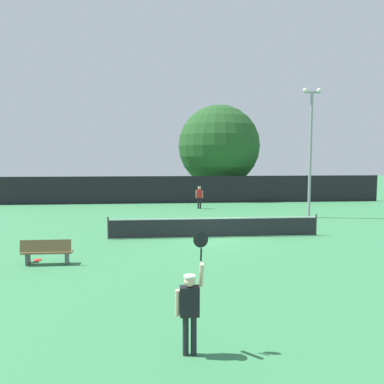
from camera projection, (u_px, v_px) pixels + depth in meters
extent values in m
plane|color=#387F4C|center=(214.00, 237.00, 18.97)|extent=(120.00, 120.00, 0.00)
cube|color=#232328|center=(214.00, 228.00, 18.93)|extent=(10.30, 0.03, 0.91)
cube|color=white|center=(215.00, 218.00, 18.89)|extent=(10.30, 0.04, 0.06)
cylinder|color=#333338|center=(108.00, 228.00, 18.48)|extent=(0.08, 0.08, 1.07)
cylinder|color=#333338|center=(316.00, 225.00, 19.37)|extent=(0.08, 0.08, 1.07)
cube|color=black|center=(190.00, 189.00, 33.11)|extent=(33.57, 0.12, 2.31)
cube|color=black|center=(190.00, 301.00, 7.58)|extent=(0.38, 0.22, 0.59)
sphere|color=beige|center=(190.00, 281.00, 7.55)|extent=(0.23, 0.23, 0.23)
cylinder|color=white|center=(190.00, 276.00, 7.54)|extent=(0.24, 0.24, 0.04)
cylinder|color=black|center=(186.00, 336.00, 7.64)|extent=(0.12, 0.12, 0.80)
cylinder|color=black|center=(194.00, 335.00, 7.65)|extent=(0.12, 0.12, 0.80)
cylinder|color=beige|center=(177.00, 303.00, 7.56)|extent=(0.09, 0.17, 0.57)
cylinder|color=beige|center=(201.00, 275.00, 7.64)|extent=(0.09, 0.32, 0.55)
cylinder|color=black|center=(201.00, 255.00, 7.67)|extent=(0.04, 0.11, 0.28)
ellipsoid|color=black|center=(201.00, 240.00, 7.70)|extent=(0.30, 0.13, 0.36)
cube|color=red|center=(199.00, 194.00, 29.30)|extent=(0.38, 0.22, 0.62)
sphere|color=tan|center=(199.00, 188.00, 29.26)|extent=(0.24, 0.24, 0.24)
cylinder|color=white|center=(199.00, 187.00, 29.25)|extent=(0.25, 0.25, 0.04)
cylinder|color=black|center=(198.00, 203.00, 29.36)|extent=(0.12, 0.12, 0.84)
cylinder|color=black|center=(200.00, 203.00, 29.37)|extent=(0.12, 0.12, 0.84)
cylinder|color=tan|center=(196.00, 194.00, 29.28)|extent=(0.09, 0.18, 0.59)
cylinder|color=tan|center=(202.00, 194.00, 29.32)|extent=(0.09, 0.16, 0.59)
sphere|color=#CCE033|center=(227.00, 234.00, 19.64)|extent=(0.07, 0.07, 0.07)
cylinder|color=black|center=(35.00, 262.00, 14.38)|extent=(0.28, 0.04, 0.04)
ellipsoid|color=red|center=(37.00, 260.00, 14.69)|extent=(0.28, 0.36, 0.04)
cube|color=brown|center=(47.00, 252.00, 14.13)|extent=(1.80, 0.40, 0.06)
cube|color=brown|center=(46.00, 246.00, 13.92)|extent=(1.80, 0.12, 0.44)
cube|color=#4C4C51|center=(28.00, 259.00, 14.09)|extent=(0.08, 0.36, 0.45)
cube|color=#4C4C51|center=(67.00, 258.00, 14.21)|extent=(0.08, 0.36, 0.45)
cylinder|color=gray|center=(310.00, 156.00, 24.80)|extent=(0.18, 0.18, 7.97)
cube|color=gray|center=(312.00, 92.00, 24.43)|extent=(1.10, 0.10, 0.10)
sphere|color=#F2EDCC|center=(305.00, 90.00, 24.38)|extent=(0.28, 0.28, 0.28)
sphere|color=#F2EDCC|center=(319.00, 90.00, 24.46)|extent=(0.28, 0.28, 0.28)
cylinder|color=brown|center=(219.00, 187.00, 37.24)|extent=(0.56, 0.56, 2.08)
sphere|color=#235123|center=(219.00, 146.00, 36.89)|extent=(7.76, 7.76, 7.76)
cube|color=red|center=(112.00, 190.00, 39.56)|extent=(2.32, 4.37, 0.90)
cube|color=#2D333D|center=(112.00, 182.00, 39.19)|extent=(1.92, 2.36, 0.64)
cylinder|color=black|center=(106.00, 191.00, 40.90)|extent=(0.22, 0.60, 0.60)
cylinder|color=black|center=(122.00, 191.00, 41.05)|extent=(0.22, 0.60, 0.60)
cylinder|color=black|center=(102.00, 194.00, 38.12)|extent=(0.22, 0.60, 0.60)
cylinder|color=black|center=(119.00, 194.00, 38.27)|extent=(0.22, 0.60, 0.60)
cube|color=navy|center=(239.00, 188.00, 41.83)|extent=(2.05, 4.26, 0.90)
cube|color=#2D333D|center=(239.00, 181.00, 41.46)|extent=(1.78, 2.26, 0.64)
cylinder|color=black|center=(229.00, 190.00, 43.17)|extent=(0.22, 0.60, 0.60)
cylinder|color=black|center=(243.00, 189.00, 43.32)|extent=(0.22, 0.60, 0.60)
cylinder|color=black|center=(233.00, 192.00, 40.39)|extent=(0.22, 0.60, 0.60)
cylinder|color=black|center=(249.00, 192.00, 40.54)|extent=(0.22, 0.60, 0.60)
cube|color=navy|center=(279.00, 187.00, 42.26)|extent=(1.98, 4.23, 0.90)
cube|color=#2D333D|center=(280.00, 181.00, 41.90)|extent=(1.74, 2.23, 0.64)
cylinder|color=black|center=(268.00, 189.00, 43.61)|extent=(0.22, 0.60, 0.60)
cylinder|color=black|center=(282.00, 189.00, 43.75)|extent=(0.22, 0.60, 0.60)
cylinder|color=black|center=(275.00, 191.00, 40.83)|extent=(0.22, 0.60, 0.60)
cylinder|color=black|center=(291.00, 191.00, 40.98)|extent=(0.22, 0.60, 0.60)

